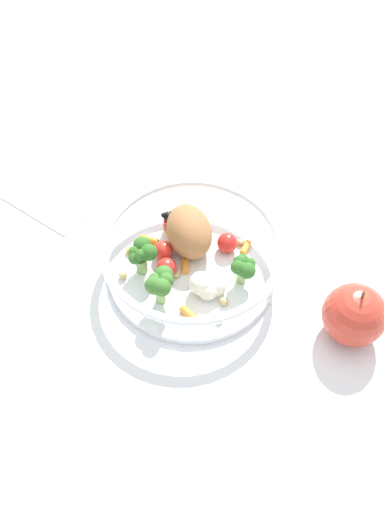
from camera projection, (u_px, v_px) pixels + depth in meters
name	position (u px, v px, depth m)	size (l,w,h in m)	color
ground_plane	(184.00, 277.00, 0.78)	(2.40, 2.40, 0.00)	white
food_container	(191.00, 255.00, 0.76)	(0.25, 0.25, 0.08)	white
loose_apple	(354.00, 315.00, 0.70)	(0.08, 0.08, 0.09)	#BC3828
folded_napkin	(60.00, 189.00, 0.88)	(0.13, 0.15, 0.01)	silver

